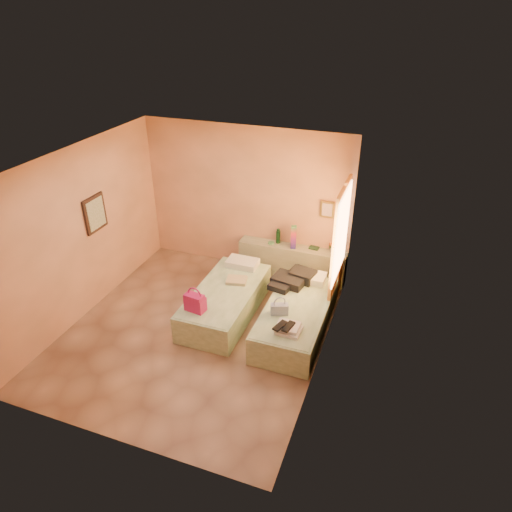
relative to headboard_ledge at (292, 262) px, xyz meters
The scene contains 16 objects.
ground 2.34m from the headboard_ledge, 114.90° to the right, with size 4.50×4.50×0.00m, color #A58063.
room_walls 2.25m from the headboard_ledge, 116.65° to the right, with size 4.02×4.51×2.81m.
headboard_ledge is the anchor object (origin of this frame).
bed_left 1.69m from the headboard_ledge, 115.15° to the right, with size 0.90×2.00×0.50m, color beige.
bed_right 1.67m from the headboard_ledge, 71.71° to the right, with size 0.90×2.00×0.50m, color beige.
water_bottle 0.56m from the headboard_ledge, 168.48° to the left, with size 0.08×0.08×0.28m, color #143922.
rainbow_box 0.55m from the headboard_ledge, 55.98° to the right, with size 0.10×0.10×0.45m, color #B8165D.
small_dish 0.54m from the headboard_ledge, behind, with size 0.12×0.12×0.03m, color #4F9260.
green_book 0.53m from the headboard_ledge, 10.14° to the left, with size 0.18×0.13×0.03m, color #224028.
flower_vase 0.88m from the headboard_ledge, ahead, with size 0.19×0.19×0.25m, color white.
magenta_handbag 2.42m from the headboard_ledge, 112.41° to the right, with size 0.31×0.18×0.29m, color #B8165D.
khaki_garment 1.42m from the headboard_ledge, 116.34° to the right, with size 0.33×0.27×0.06m, color tan.
clothes_pile 1.08m from the headboard_ledge, 74.57° to the right, with size 0.58×0.58×0.17m, color black.
blue_handbag 1.92m from the headboard_ledge, 80.03° to the right, with size 0.27×0.11×0.17m, color #4363A2.
towel_stack 2.32m from the headboard_ledge, 75.30° to the right, with size 0.35×0.30×0.10m, color silver.
sandal_pair 2.36m from the headboard_ledge, 77.03° to the right, with size 0.20×0.26×0.03m, color black.
Camera 1 is at (2.88, -5.18, 4.71)m, focal length 32.00 mm.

